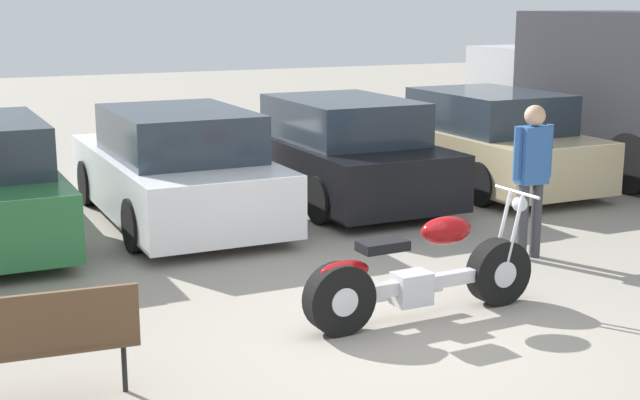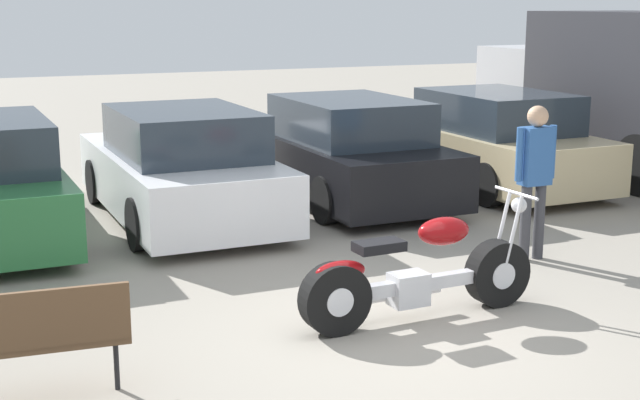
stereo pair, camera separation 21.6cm
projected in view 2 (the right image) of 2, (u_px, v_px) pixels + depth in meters
The scene contains 8 objects.
ground_plane at pixel (390, 340), 7.67m from camera, with size 60.00×60.00×0.00m, color gray.
motorcycle at pixel (417, 276), 8.09m from camera, with size 2.38×0.62×1.10m.
parked_car_white at pixel (181, 168), 11.80m from camera, with size 1.94×4.46×1.50m.
parked_car_black at pixel (343, 152), 13.07m from camera, with size 1.94×4.46×1.50m.
parked_car_champagne at pixel (488, 142), 14.05m from camera, with size 1.94×4.46×1.50m.
delivery_truck at pixel (639, 86), 14.62m from camera, with size 2.31×5.96×2.70m.
park_bench at pixel (8, 336), 6.26m from camera, with size 1.72×0.55×0.89m.
person_standing at pixel (535, 169), 9.86m from camera, with size 0.52×0.23×1.74m.
Camera 2 is at (-3.49, -6.36, 2.84)m, focal length 50.00 mm.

